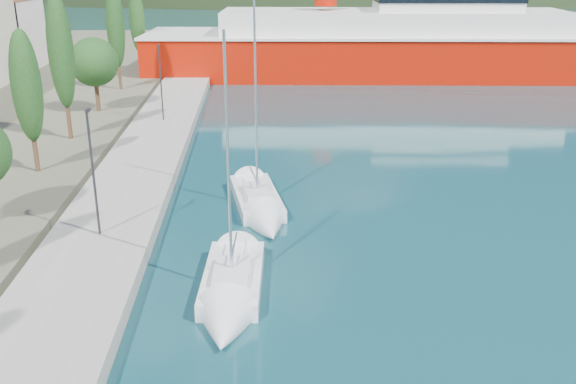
{
  "coord_description": "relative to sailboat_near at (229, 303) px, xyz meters",
  "views": [
    {
      "loc": [
        -1.34,
        -12.77,
        13.33
      ],
      "look_at": [
        0.0,
        14.0,
        3.5
      ],
      "focal_mm": 40.0,
      "sensor_mm": 36.0,
      "label": 1
    }
  ],
  "objects": [
    {
      "name": "ground",
      "position": [
        2.58,
        110.13,
        -0.32
      ],
      "size": [
        1400.0,
        1400.0,
        0.0
      ],
      "primitive_type": "plane",
      "color": "#123F46"
    },
    {
      "name": "quay",
      "position": [
        -6.42,
        16.13,
        0.08
      ],
      "size": [
        5.0,
        88.0,
        0.8
      ],
      "primitive_type": "cube",
      "color": "gray",
      "rests_on": "ground"
    },
    {
      "name": "tree_row",
      "position": [
        -12.56,
        22.83,
        5.41
      ],
      "size": [
        4.14,
        65.63,
        10.48
      ],
      "color": "#47301E",
      "rests_on": "land_strip"
    },
    {
      "name": "lamp_posts",
      "position": [
        -6.42,
        6.48,
        3.77
      ],
      "size": [
        0.15,
        45.86,
        6.06
      ],
      "color": "#2D2D33",
      "rests_on": "quay"
    },
    {
      "name": "sailboat_near",
      "position": [
        0.0,
        0.0,
        0.0
      ],
      "size": [
        2.89,
        8.33,
        11.79
      ],
      "color": "silver",
      "rests_on": "ground"
    },
    {
      "name": "sailboat_mid",
      "position": [
        1.46,
        9.69,
        -0.01
      ],
      "size": [
        3.59,
        9.14,
        12.8
      ],
      "color": "silver",
      "rests_on": "ground"
    },
    {
      "name": "ferry",
      "position": [
        17.53,
        53.18,
        3.17
      ],
      "size": [
        58.29,
        15.97,
        11.44
      ],
      "color": "#A91204",
      "rests_on": "ground"
    }
  ]
}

